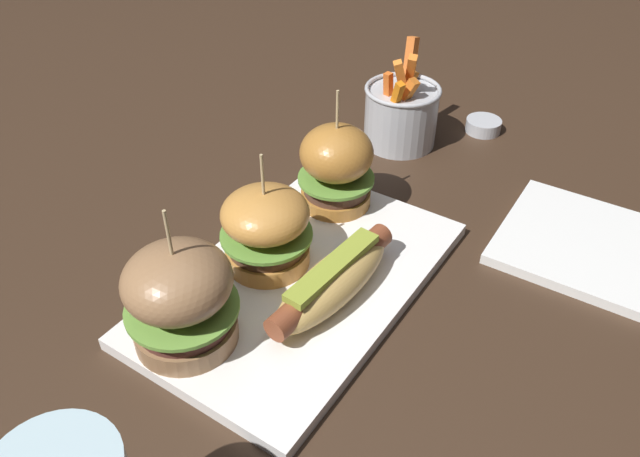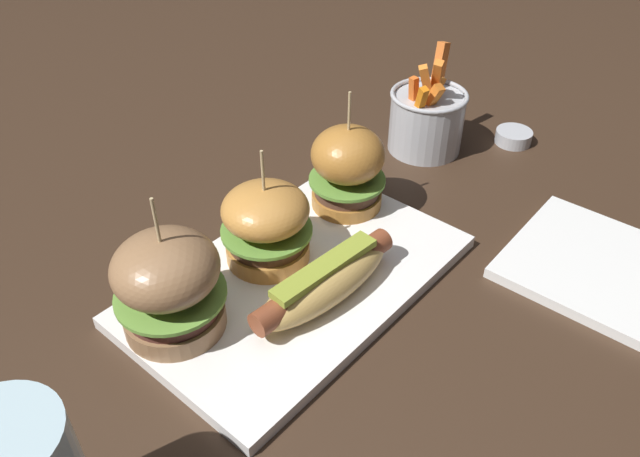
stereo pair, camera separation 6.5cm
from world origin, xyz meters
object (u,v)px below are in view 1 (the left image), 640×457
Objects in this scene: slider_right at (336,166)px; platter_main at (301,281)px; slider_left at (180,297)px; fries_bucket at (401,113)px; side_plate at (581,243)px; sauce_ramekin at (483,125)px; slider_center at (266,228)px; hot_dog at (333,280)px.

platter_main is at bearing -162.68° from slider_right.
slider_right is at bearing 0.13° from slider_left.
platter_main is at bearing -17.46° from slider_left.
fries_bucket is 0.81× the size of side_plate.
slider_center is at bearing 169.69° from sauce_ramekin.
slider_right is (0.26, 0.00, -0.00)m from slider_left.
slider_right is at bearing 109.76° from side_plate.
slider_left is (-0.13, 0.04, 0.06)m from platter_main.
hot_dog is 1.20× the size of slider_left.
side_plate is at bearing -108.42° from fries_bucket.
slider_left is 0.85× the size of side_plate.
hot_dog is 0.30m from side_plate.
hot_dog is at bearing -100.62° from platter_main.
slider_center is at bearing 84.55° from hot_dog.
slider_center is 0.91× the size of slider_right.
hot_dog reaches higher than platter_main.
fries_bucket reaches higher than hot_dog.
side_plate is at bearing -37.89° from hot_dog.
sauce_ramekin is at bearing -7.62° from slider_left.
slider_right reaches higher than hot_dog.
slider_right is at bearing 165.59° from sauce_ramekin.
slider_left reaches higher than slider_right.
hot_dog is 0.34m from fries_bucket.
slider_right reaches higher than sauce_ramekin.
platter_main is 2.41× the size of slider_right.
side_plate is at bearing -49.97° from slider_center.
slider_center is (0.13, 0.00, -0.01)m from slider_left.
slider_right is (0.14, 0.08, 0.03)m from hot_dog.
slider_center is 0.43m from sauce_ramekin.
platter_main is 2.03× the size of side_plate.
side_plate is (0.23, -0.27, -0.05)m from slider_center.
slider_right is at bearing 17.32° from platter_main.
slider_center is at bearing 1.32° from slider_left.
slider_right is 1.04× the size of fries_bucket.
slider_right is at bearing -175.72° from fries_bucket.
sauce_ramekin is (0.29, -0.07, -0.06)m from slider_right.
sauce_ramekin is (0.54, -0.07, -0.06)m from slider_left.
fries_bucket reaches higher than side_plate.
fries_bucket reaches higher than sauce_ramekin.
platter_main is 0.15m from slider_right.
sauce_ramekin is at bearing 45.72° from side_plate.
slider_center is 0.13m from slider_right.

